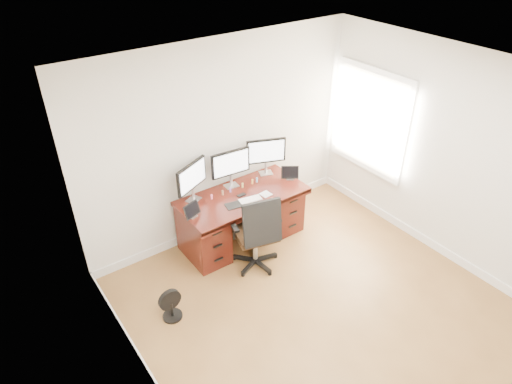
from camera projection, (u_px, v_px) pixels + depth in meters
ground at (333, 321)px, 5.15m from camera, size 4.50×4.50×0.00m
back_wall at (223, 141)px, 5.95m from camera, size 4.00×0.10×2.70m
right_wall at (459, 162)px, 5.47m from camera, size 0.10×4.50×2.70m
desk at (242, 215)px, 6.18m from camera, size 1.70×0.80×0.75m
office_chair at (257, 244)px, 5.74m from camera, size 0.70×0.70×1.09m
floor_fan at (171, 305)px, 5.10m from camera, size 0.27×0.23×0.39m
monitor_left at (192, 178)px, 5.69m from camera, size 0.51×0.26×0.53m
monitor_center at (231, 164)px, 5.97m from camera, size 0.55×0.15×0.53m
monitor_right at (266, 152)px, 6.26m from camera, size 0.52×0.24×0.53m
tablet_left at (192, 211)px, 5.51m from camera, size 0.25×0.14×0.19m
tablet_right at (290, 173)px, 6.26m from camera, size 0.23×0.19×0.19m
keyboard at (250, 200)px, 5.86m from camera, size 0.31×0.18×0.01m
trackpad at (266, 194)px, 5.97m from camera, size 0.14×0.14×0.01m
drawing_tablet at (235, 205)px, 5.76m from camera, size 0.27×0.20×0.01m
phone at (241, 195)px, 5.96m from camera, size 0.12×0.07×0.01m
figurine_pink at (212, 196)px, 5.86m from camera, size 0.03×0.03×0.07m
figurine_brown at (223, 192)px, 5.95m from camera, size 0.03×0.03×0.07m
figurine_purple at (230, 189)px, 6.00m from camera, size 0.03×0.03×0.07m
figurine_yellow at (243, 185)px, 6.10m from camera, size 0.03×0.03×0.07m
figurine_orange at (252, 181)px, 6.18m from camera, size 0.03×0.03×0.07m
figurine_blue at (257, 180)px, 6.22m from camera, size 0.03×0.03×0.07m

